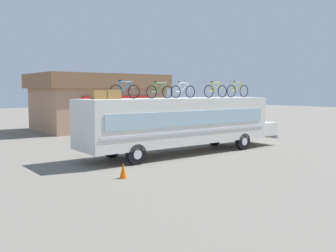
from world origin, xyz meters
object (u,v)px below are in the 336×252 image
at_px(bus, 182,121).
at_px(rooftop_bicycle_5, 238,90).
at_px(rooftop_bicycle_2, 160,91).
at_px(luggage_bag_1, 99,95).
at_px(rooftop_bicycle_1, 125,91).
at_px(luggage_bag_2, 112,94).
at_px(rooftop_bicycle_4, 216,91).
at_px(traffic_cone, 123,170).
at_px(rooftop_bicycle_3, 183,91).

height_order(bus, rooftop_bicycle_5, rooftop_bicycle_5).
bearing_deg(rooftop_bicycle_2, bus, 0.53).
bearing_deg(rooftop_bicycle_2, luggage_bag_1, 176.63).
bearing_deg(rooftop_bicycle_1, luggage_bag_2, -175.14).
distance_m(bus, rooftop_bicycle_5, 4.37).
height_order(rooftop_bicycle_2, rooftop_bicycle_4, rooftop_bicycle_4).
bearing_deg(traffic_cone, bus, 29.81).
distance_m(rooftop_bicycle_2, rooftop_bicycle_3, 1.81).
height_order(rooftop_bicycle_3, traffic_cone, rooftop_bicycle_3).
distance_m(bus, rooftop_bicycle_2, 2.16).
bearing_deg(rooftop_bicycle_2, rooftop_bicycle_1, 170.61).
relative_size(bus, rooftop_bicycle_4, 7.15).
height_order(rooftop_bicycle_1, rooftop_bicycle_5, rooftop_bicycle_5).
height_order(bus, rooftop_bicycle_1, rooftop_bicycle_1).
height_order(luggage_bag_2, rooftop_bicycle_1, rooftop_bicycle_1).
bearing_deg(bus, rooftop_bicycle_1, 175.00).
bearing_deg(traffic_cone, rooftop_bicycle_3, 30.69).
distance_m(bus, rooftop_bicycle_1, 3.68).
xyz_separation_m(rooftop_bicycle_2, traffic_cone, (-3.95, -3.10, -3.01)).
height_order(luggage_bag_2, rooftop_bicycle_5, rooftop_bicycle_5).
height_order(luggage_bag_1, rooftop_bicycle_2, rooftop_bicycle_2).
bearing_deg(rooftop_bicycle_4, rooftop_bicycle_1, 173.67).
bearing_deg(rooftop_bicycle_1, rooftop_bicycle_2, -9.39).
relative_size(bus, rooftop_bicycle_1, 7.41).
bearing_deg(rooftop_bicycle_4, rooftop_bicycle_5, 3.45).
relative_size(luggage_bag_2, rooftop_bicycle_5, 0.40).
bearing_deg(luggage_bag_2, rooftop_bicycle_5, -3.02).
bearing_deg(luggage_bag_2, traffic_cone, -112.62).
bearing_deg(rooftop_bicycle_4, bus, 171.64).
bearing_deg(rooftop_bicycle_3, luggage_bag_1, -178.67).
bearing_deg(rooftop_bicycle_5, luggage_bag_2, 176.98).
xyz_separation_m(luggage_bag_2, rooftop_bicycle_3, (4.35, 0.07, 0.15)).
distance_m(rooftop_bicycle_1, rooftop_bicycle_4, 5.48).
xyz_separation_m(rooftop_bicycle_1, rooftop_bicycle_5, (7.36, -0.49, 0.02)).
distance_m(bus, luggage_bag_1, 4.96).
distance_m(luggage_bag_1, rooftop_bicycle_2, 3.28).
xyz_separation_m(luggage_bag_1, rooftop_bicycle_1, (1.44, 0.11, 0.17)).
relative_size(luggage_bag_1, traffic_cone, 1.07).
distance_m(luggage_bag_2, traffic_cone, 4.61).
height_order(rooftop_bicycle_2, rooftop_bicycle_3, rooftop_bicycle_3).
bearing_deg(traffic_cone, rooftop_bicycle_4, 20.27).
height_order(bus, rooftop_bicycle_4, rooftop_bicycle_4).
distance_m(luggage_bag_2, rooftop_bicycle_2, 2.58).
relative_size(luggage_bag_2, rooftop_bicycle_3, 0.44).
bearing_deg(luggage_bag_2, bus, -3.23).
distance_m(bus, rooftop_bicycle_4, 2.69).
distance_m(luggage_bag_2, rooftop_bicycle_5, 8.10).
relative_size(luggage_bag_1, rooftop_bicycle_4, 0.37).
height_order(bus, rooftop_bicycle_2, rooftop_bicycle_2).
relative_size(bus, rooftop_bicycle_5, 6.83).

